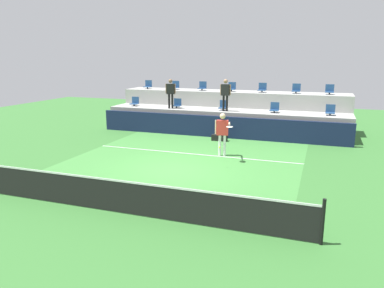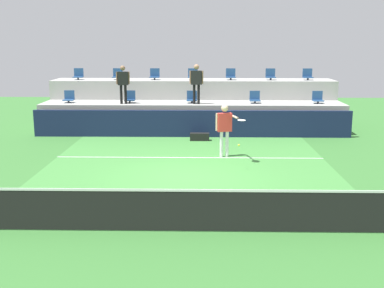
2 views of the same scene
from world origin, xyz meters
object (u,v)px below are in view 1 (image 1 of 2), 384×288
object	(u,v)px
stadium_chair_lower_far_left	(135,102)
stadium_chair_upper_left	(175,86)
stadium_chair_upper_right	(296,89)
spectator_in_white	(171,91)
stadium_chair_lower_center	(223,106)
stadium_chair_lower_right	(275,108)
stadium_chair_upper_far_left	(148,85)
stadium_chair_upper_mid_right	(262,88)
tennis_ball	(220,147)
stadium_chair_upper_center	(232,88)
stadium_chair_upper_mid_left	(202,87)
tennis_player	(223,130)
equipment_bag	(219,138)
spectator_in_grey	(225,92)
stadium_chair_lower_left	(177,104)
stadium_chair_upper_far_right	(330,90)
stadium_chair_lower_far_right	(330,111)

from	to	relation	value
stadium_chair_lower_far_left	stadium_chair_upper_left	size ratio (longest dim) A/B	1.00
stadium_chair_upper_right	spectator_in_white	bearing A→B (deg)	-161.41
stadium_chair_lower_center	stadium_chair_lower_right	world-z (taller)	same
stadium_chair_upper_far_left	stadium_chair_upper_mid_right	size ratio (longest dim) A/B	1.00
stadium_chair_lower_center	stadium_chair_upper_far_left	bearing A→B (deg)	161.37
tennis_ball	stadium_chair_upper_center	bearing A→B (deg)	100.80
stadium_chair_lower_center	stadium_chair_upper_mid_left	world-z (taller)	stadium_chair_upper_mid_left
stadium_chair_lower_center	tennis_player	distance (m)	4.86
stadium_chair_lower_right	equipment_bag	xyz separation A→B (m)	(-2.36, -1.97, -1.31)
spectator_in_white	tennis_ball	distance (m)	7.61
stadium_chair_upper_far_left	stadium_chair_upper_right	size ratio (longest dim) A/B	1.00
stadium_chair_upper_right	spectator_in_grey	world-z (taller)	spectator_in_grey
stadium_chair_lower_right	stadium_chair_upper_far_left	bearing A→B (deg)	167.39
tennis_player	equipment_bag	xyz separation A→B (m)	(-0.87, 2.72, -0.96)
stadium_chair_lower_left	spectator_in_grey	world-z (taller)	spectator_in_grey
stadium_chair_upper_far_left	tennis_player	size ratio (longest dim) A/B	0.29
tennis_player	equipment_bag	bearing A→B (deg)	107.71
stadium_chair_upper_center	spectator_in_grey	bearing A→B (deg)	-84.86
stadium_chair_upper_mid_left	stadium_chair_upper_center	world-z (taller)	same
stadium_chair_lower_center	stadium_chair_upper_right	bearing A→B (deg)	26.58
stadium_chair_lower_center	stadium_chair_lower_right	size ratio (longest dim) A/B	1.00
stadium_chair_upper_far_left	stadium_chair_upper_right	xyz separation A→B (m)	(8.94, 0.00, 0.00)
stadium_chair_lower_left	stadium_chair_upper_far_right	xyz separation A→B (m)	(7.98, 1.80, 0.85)
stadium_chair_lower_left	stadium_chair_upper_right	xyz separation A→B (m)	(6.27, 1.80, 0.85)
stadium_chair_lower_far_left	stadium_chair_upper_far_left	world-z (taller)	stadium_chair_upper_far_left
stadium_chair_upper_right	tennis_player	distance (m)	7.01
stadium_chair_lower_right	stadium_chair_upper_far_right	xyz separation A→B (m)	(2.60, 1.80, 0.85)
stadium_chair_lower_right	stadium_chair_lower_far_right	distance (m)	2.69
stadium_chair_upper_center	spectator_in_white	size ratio (longest dim) A/B	0.32
equipment_bag	stadium_chair_upper_mid_right	bearing A→B (deg)	69.49
spectator_in_grey	stadium_chair_upper_mid_right	bearing A→B (deg)	54.47
stadium_chair_upper_mid_left	stadium_chair_upper_far_right	xyz separation A→B (m)	(7.08, 0.00, 0.00)
stadium_chair_lower_left	stadium_chair_upper_mid_left	distance (m)	2.19
stadium_chair_lower_far_right	stadium_chair_upper_mid_right	bearing A→B (deg)	153.66
stadium_chair_lower_far_left	stadium_chair_upper_right	distance (m)	9.15
tennis_ball	stadium_chair_upper_far_right	bearing A→B (deg)	65.43
equipment_bag	stadium_chair_upper_left	bearing A→B (deg)	135.67
stadium_chair_upper_mid_left	stadium_chair_upper_right	size ratio (longest dim) A/B	1.00
stadium_chair_upper_mid_right	equipment_bag	size ratio (longest dim) A/B	0.68
stadium_chair_upper_mid_right	spectator_in_grey	distance (m)	2.68
stadium_chair_lower_center	stadium_chair_upper_mid_left	bearing A→B (deg)	134.53
stadium_chair_lower_right	spectator_in_grey	size ratio (longest dim) A/B	0.31
stadium_chair_lower_far_right	stadium_chair_upper_left	size ratio (longest dim) A/B	1.00
tennis_ball	equipment_bag	size ratio (longest dim) A/B	0.09
stadium_chair_lower_far_left	tennis_player	bearing A→B (deg)	-35.58
stadium_chair_upper_mid_right	tennis_ball	xyz separation A→B (m)	(-0.19, -8.19, -1.53)
stadium_chair_upper_far_right	equipment_bag	xyz separation A→B (m)	(-4.96, -3.77, -2.16)
tennis_ball	equipment_bag	world-z (taller)	tennis_ball
stadium_chair_lower_right	spectator_in_grey	world-z (taller)	spectator_in_grey
stadium_chair_lower_left	stadium_chair_lower_right	size ratio (longest dim) A/B	1.00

